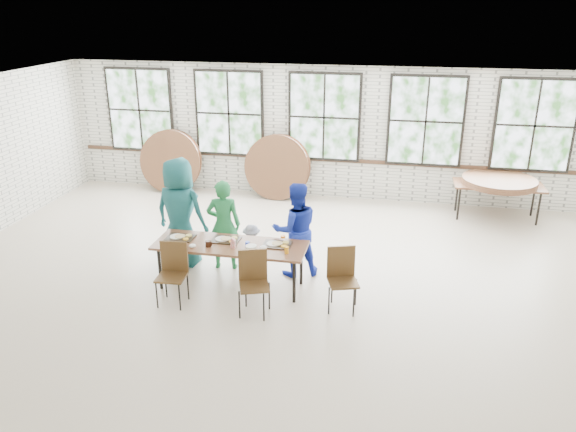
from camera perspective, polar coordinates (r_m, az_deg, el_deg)
name	(u,v)px	position (r m, az deg, el deg)	size (l,w,h in m)	color
room	(324,119)	(12.68, 3.70, 9.78)	(12.00, 12.00, 12.00)	#C5B49C
dining_table	(230,247)	(8.86, -5.88, -3.16)	(2.40, 0.81, 0.74)	brown
chair_near_left	(173,268)	(8.63, -11.61, -5.17)	(0.45, 0.43, 0.95)	#4C3319
chair_near_right	(254,277)	(8.21, -3.52, -6.17)	(0.53, 0.52, 0.95)	#4C3319
chair_spare	(342,273)	(8.34, 5.50, -5.78)	(0.53, 0.52, 0.95)	#4C3319
adult_teal	(180,212)	(9.68, -10.91, 0.36)	(0.93, 0.60, 1.90)	#1B6755
adult_green	(224,225)	(9.48, -6.54, -0.90)	(0.57, 0.37, 1.57)	#1E743B
toddler	(252,248)	(9.50, -3.69, -3.21)	(0.53, 0.30, 0.82)	#121E38
adult_blue	(296,230)	(9.19, 0.77, -1.38)	(0.78, 0.61, 1.60)	#182BA8
storage_table	(498,187)	(12.44, 20.59, 2.79)	(1.81, 0.78, 0.74)	brown
tabletop_clutter	(234,243)	(8.79, -5.52, -2.80)	(2.04, 0.58, 0.11)	black
round_tops_stacked	(499,181)	(12.41, 20.66, 3.31)	(1.50, 1.50, 0.13)	brown
round_tops_leaning	(223,164)	(13.19, -6.61, 5.24)	(4.11, 0.47, 1.49)	brown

